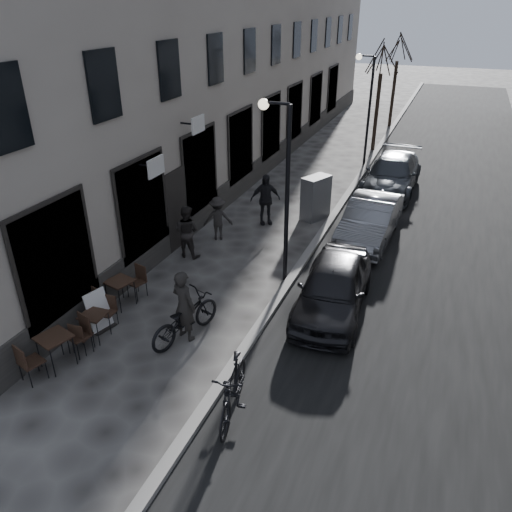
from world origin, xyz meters
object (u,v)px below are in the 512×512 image
Objects in this scene: bicycle at (185,318)px; pedestrian_far at (265,199)px; streetlamp_near at (282,175)px; pedestrian_near at (187,231)px; bistro_set_a at (56,348)px; car_near at (333,287)px; car_far at (392,174)px; car_mid at (370,220)px; streetlamp_far at (367,99)px; bistro_set_b at (95,324)px; bistro_set_c at (120,290)px; tree_far at (399,47)px; tree_near at (383,57)px; sign_board at (100,314)px; moped at (233,389)px; utility_cabinet at (316,198)px; pedestrian_mid at (218,218)px.

pedestrian_far is at bearing -67.73° from bicycle.
streetlamp_near reaches higher than pedestrian_near.
bistro_set_a is at bearing -120.72° from streetlamp_near.
bicycle is 0.51× the size of car_near.
streetlamp_near is at bearing -101.24° from car_far.
pedestrian_far is 0.43× the size of car_mid.
car_far is at bearing -59.09° from streetlamp_far.
bistro_set_c is at bearing 98.17° from bistro_set_b.
tree_far reaches higher than pedestrian_far.
car_far is at bearing 65.94° from bistro_set_b.
car_near is 9.87m from car_far.
bicycle is (2.27, -0.60, 0.09)m from bistro_set_c.
tree_near reaches higher than bistro_set_c.
bicycle reaches higher than sign_board.
car_near is (1.77, -22.07, -3.96)m from tree_far.
car_mid reaches higher than bistro_set_a.
car_far is (0.07, 9.87, 0.02)m from car_near.
streetlamp_far is at bearing 121.93° from car_far.
streetlamp_near is 6.02m from moped.
bistro_set_a is 9.25m from pedestrian_far.
tree_far is (0.07, 9.00, 1.50)m from streetlamp_far.
utility_cabinet is at bearing 85.78° from sign_board.
pedestrian_mid is (-2.56, -2.94, -0.05)m from utility_cabinet.
bicycle is (-1.22, -18.52, -4.11)m from tree_near.
streetlamp_far is at bearing 43.95° from pedestrian_far.
bistro_set_a is 1.10× the size of pedestrian_mid.
pedestrian_far is at bearing 116.73° from streetlamp_near.
pedestrian_mid is (0.60, 4.70, 0.29)m from bistro_set_c.
streetlamp_far is 2.41× the size of bicycle.
tree_far reaches higher than streetlamp_near.
bicycle is 12.70m from car_far.
tree_near reaches higher than pedestrian_near.
car_far is at bearing 79.84° from bistro_set_c.
tree_far is 25.92m from bistro_set_b.
bistro_set_a is (-3.28, -17.51, -2.67)m from streetlamp_far.
pedestrian_far is (1.32, 7.97, 0.50)m from bistro_set_b.
pedestrian_mid is at bearing -102.35° from tree_near.
pedestrian_near is at bearing -144.31° from car_mid.
moped is (2.09, -1.85, 0.05)m from bicycle.
bistro_set_b is (-3.14, -16.36, -2.74)m from streetlamp_far.
bistro_set_a is 1.18× the size of bistro_set_b.
bistro_set_c is 6.74m from pedestrian_far.
utility_cabinet reaches higher than pedestrian_mid.
streetlamp_far is 15.55m from bistro_set_c.
pedestrian_far is (-1.55, -1.12, 0.12)m from utility_cabinet.
car_far is (2.17, 4.08, -0.08)m from utility_cabinet.
pedestrian_mid is at bearing -98.56° from tree_far.
bistro_set_b is 0.89× the size of bistro_set_c.
streetlamp_far is at bearing 112.17° from utility_cabinet.
car_far reaches higher than moped.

